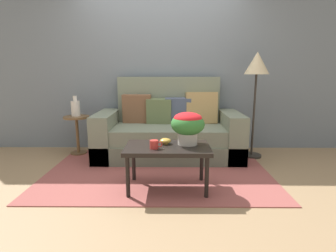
{
  "coord_description": "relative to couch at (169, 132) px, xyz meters",
  "views": [
    {
      "loc": [
        0.15,
        -3.16,
        1.21
      ],
      "look_at": [
        0.13,
        0.04,
        0.57
      ],
      "focal_mm": 28.6,
      "sensor_mm": 36.0,
      "label": 1
    }
  ],
  "objects": [
    {
      "name": "area_rug",
      "position": [
        -0.13,
        -0.67,
        -0.34
      ],
      "size": [
        2.7,
        1.79,
        0.01
      ],
      "primitive_type": "cube",
      "color": "#994C47",
      "rests_on": "ground"
    },
    {
      "name": "table_vase",
      "position": [
        -1.37,
        0.08,
        0.35
      ],
      "size": [
        0.13,
        0.13,
        0.3
      ],
      "color": "silver",
      "rests_on": "side_table"
    },
    {
      "name": "coffee_table",
      "position": [
        -0.01,
        -1.16,
        0.07
      ],
      "size": [
        0.87,
        0.53,
        0.47
      ],
      "color": "black",
      "rests_on": "ground"
    },
    {
      "name": "snack_bowl",
      "position": [
        -0.03,
        -1.08,
        0.16
      ],
      "size": [
        0.12,
        0.12,
        0.06
      ],
      "color": "gold",
      "rests_on": "coffee_table"
    },
    {
      "name": "floor_lamp",
      "position": [
        1.21,
        -0.04,
        0.89
      ],
      "size": [
        0.34,
        0.34,
        1.49
      ],
      "color": "#2D2823",
      "rests_on": "ground"
    },
    {
      "name": "wall_back",
      "position": [
        -0.13,
        0.48,
        1.02
      ],
      "size": [
        6.4,
        0.12,
        2.73
      ],
      "primitive_type": "cube",
      "color": "slate",
      "rests_on": "ground"
    },
    {
      "name": "couch",
      "position": [
        0.0,
        0.0,
        0.0
      ],
      "size": [
        2.05,
        0.92,
        1.14
      ],
      "color": "#626B59",
      "rests_on": "ground"
    },
    {
      "name": "ground_plane",
      "position": [
        -0.13,
        -0.65,
        -0.35
      ],
      "size": [
        14.0,
        14.0,
        0.0
      ],
      "primitive_type": "plane",
      "color": "#997A56"
    },
    {
      "name": "side_table",
      "position": [
        -1.36,
        0.06,
        0.05
      ],
      "size": [
        0.37,
        0.37,
        0.58
      ],
      "color": "brown",
      "rests_on": "ground"
    },
    {
      "name": "potted_plant",
      "position": [
        0.2,
        -1.09,
        0.33
      ],
      "size": [
        0.35,
        0.35,
        0.34
      ],
      "color": "#B7B2A8",
      "rests_on": "coffee_table"
    },
    {
      "name": "coffee_mug",
      "position": [
        -0.14,
        -1.26,
        0.16
      ],
      "size": [
        0.13,
        0.08,
        0.09
      ],
      "color": "red",
      "rests_on": "coffee_table"
    }
  ]
}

